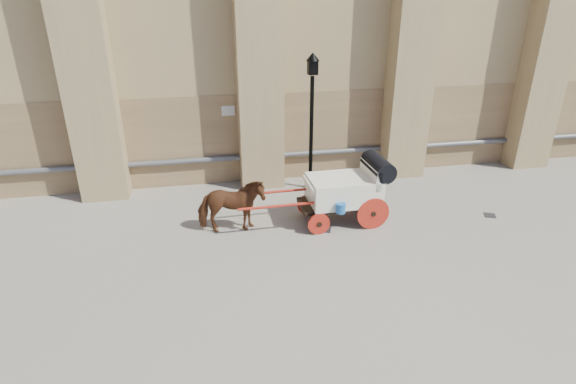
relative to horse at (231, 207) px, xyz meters
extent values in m
plane|color=slate|center=(2.27, -0.44, -0.76)|extent=(90.00, 90.00, 0.00)
cube|color=#98764F|center=(4.27, 3.71, 0.74)|extent=(44.00, 0.35, 3.00)
cylinder|color=#59595B|center=(4.27, 3.44, 0.14)|extent=(42.00, 0.18, 0.18)
cube|color=beige|center=(0.27, 3.53, 1.74)|extent=(0.42, 0.04, 0.32)
imported|color=brown|center=(0.00, 0.00, 0.00)|extent=(1.83, 0.89, 1.52)
cube|color=black|center=(3.03, 0.05, -0.20)|extent=(2.25, 1.05, 0.12)
cube|color=white|center=(3.13, 0.06, 0.21)|extent=(1.95, 1.30, 0.71)
cube|color=white|center=(3.90, 0.07, 0.62)|extent=(0.17, 1.28, 0.56)
cube|color=white|center=(2.27, 0.04, 0.46)|extent=(0.37, 1.13, 0.10)
cylinder|color=black|center=(4.10, 0.07, 0.82)|extent=(0.59, 1.28, 0.57)
cylinder|color=red|center=(3.80, -0.57, -0.30)|extent=(0.92, 0.07, 0.92)
cylinder|color=red|center=(3.79, 0.70, -0.30)|extent=(0.92, 0.07, 0.92)
cylinder|color=red|center=(2.28, -0.59, -0.45)|extent=(0.61, 0.07, 0.61)
cylinder|color=red|center=(2.26, 0.68, -0.45)|extent=(0.61, 0.07, 0.61)
cylinder|color=red|center=(1.36, -0.43, 0.11)|extent=(2.45, 0.11, 0.07)
cylinder|color=red|center=(1.35, 0.49, 0.11)|extent=(2.45, 0.11, 0.07)
cylinder|color=#1F64B0|center=(2.84, -0.66, 0.00)|extent=(0.26, 0.26, 0.26)
cylinder|color=black|center=(2.79, 2.51, 1.08)|extent=(0.12, 0.12, 3.69)
cone|color=black|center=(2.79, 2.51, -0.57)|extent=(0.37, 0.37, 0.37)
cube|color=black|center=(2.79, 2.51, 3.18)|extent=(0.29, 0.29, 0.43)
cone|color=black|center=(2.79, 2.51, 3.49)|extent=(0.41, 0.41, 0.25)
cube|color=black|center=(2.51, -0.40, -0.75)|extent=(0.41, 0.41, 0.01)
cube|color=black|center=(7.49, -0.49, -0.75)|extent=(0.42, 0.42, 0.01)
camera|label=1|loc=(-0.59, -10.87, 5.22)|focal=28.00mm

